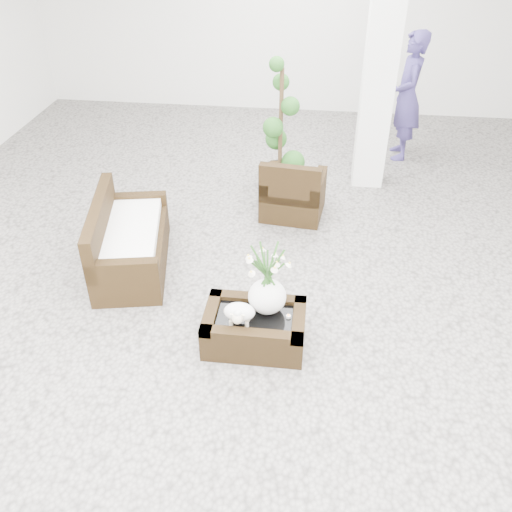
# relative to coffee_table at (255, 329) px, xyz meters

# --- Properties ---
(ground) EXTENTS (11.00, 11.00, 0.00)m
(ground) POSITION_rel_coffee_table_xyz_m (-0.05, 0.59, -0.16)
(ground) COLOR gray
(ground) RESTS_ON ground
(column) EXTENTS (0.40, 0.40, 3.50)m
(column) POSITION_rel_coffee_table_xyz_m (1.15, 3.39, 1.59)
(column) COLOR white
(column) RESTS_ON ground
(coffee_table) EXTENTS (0.90, 0.60, 0.31)m
(coffee_table) POSITION_rel_coffee_table_xyz_m (0.00, 0.00, 0.00)
(coffee_table) COLOR #2F200E
(coffee_table) RESTS_ON ground
(sheep_figurine) EXTENTS (0.28, 0.23, 0.21)m
(sheep_figurine) POSITION_rel_coffee_table_xyz_m (-0.12, -0.10, 0.26)
(sheep_figurine) COLOR white
(sheep_figurine) RESTS_ON coffee_table
(planter_narcissus) EXTENTS (0.44, 0.44, 0.80)m
(planter_narcissus) POSITION_rel_coffee_table_xyz_m (0.10, 0.10, 0.56)
(planter_narcissus) COLOR white
(planter_narcissus) RESTS_ON coffee_table
(tealight) EXTENTS (0.04, 0.04, 0.03)m
(tealight) POSITION_rel_coffee_table_xyz_m (0.30, 0.02, 0.17)
(tealight) COLOR white
(tealight) RESTS_ON coffee_table
(armchair) EXTENTS (0.81, 0.78, 0.78)m
(armchair) POSITION_rel_coffee_table_xyz_m (0.19, 2.38, 0.23)
(armchair) COLOR #2F200E
(armchair) RESTS_ON ground
(loveseat) EXTENTS (0.97, 1.56, 0.78)m
(loveseat) POSITION_rel_coffee_table_xyz_m (-1.46, 1.04, 0.23)
(loveseat) COLOR #2F200E
(loveseat) RESTS_ON ground
(topiary) EXTENTS (0.45, 0.45, 1.70)m
(topiary) POSITION_rel_coffee_table_xyz_m (-0.05, 3.15, 0.69)
(topiary) COLOR #21511A
(topiary) RESTS_ON ground
(shopper) EXTENTS (0.46, 0.68, 1.83)m
(shopper) POSITION_rel_coffee_table_xyz_m (1.68, 4.29, 0.76)
(shopper) COLOR #3D3270
(shopper) RESTS_ON ground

